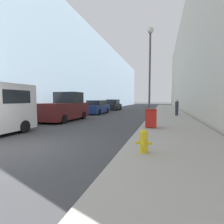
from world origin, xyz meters
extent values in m
plane|color=#424244|center=(0.00, 0.00, 0.00)|extent=(200.00, 200.00, 0.00)
cube|color=#ADA89E|center=(5.76, 18.00, 0.07)|extent=(3.78, 60.00, 0.13)
cube|color=#849EB2|center=(-10.56, 26.00, 5.84)|extent=(12.00, 60.00, 11.67)
cube|color=beige|center=(13.75, 26.00, 7.63)|extent=(12.00, 60.00, 15.25)
cylinder|color=yellow|center=(4.60, 0.54, 0.39)|extent=(0.24, 0.24, 0.52)
sphere|color=yellow|center=(4.60, 0.54, 0.70)|extent=(0.26, 0.26, 0.26)
cylinder|color=yellow|center=(4.60, 0.54, 0.77)|extent=(0.07, 0.07, 0.05)
cylinder|color=yellow|center=(4.60, 0.36, 0.42)|extent=(0.11, 0.12, 0.11)
cylinder|color=yellow|center=(4.42, 0.54, 0.42)|extent=(0.12, 0.09, 0.09)
cylinder|color=yellow|center=(4.78, 0.54, 0.42)|extent=(0.12, 0.09, 0.09)
cube|color=red|center=(4.50, 5.33, 0.62)|extent=(0.59, 0.55, 0.92)
cube|color=maroon|center=(4.50, 5.33, 1.13)|extent=(0.60, 0.56, 0.08)
cylinder|color=black|center=(4.25, 5.56, 0.21)|extent=(0.05, 0.16, 0.16)
cylinder|color=black|center=(4.75, 5.56, 0.21)|extent=(0.05, 0.16, 0.16)
cylinder|color=#4C4C51|center=(4.19, 7.89, 0.26)|extent=(0.25, 0.25, 0.25)
cylinder|color=#4C4C51|center=(4.19, 7.89, 3.18)|extent=(0.13, 0.13, 6.09)
sphere|color=silver|center=(4.19, 7.89, 6.40)|extent=(0.44, 0.44, 0.44)
cube|color=black|center=(-2.55, 2.20, 1.83)|extent=(1.94, 1.65, 0.64)
cylinder|color=black|center=(-1.66, 2.60, 0.32)|extent=(0.24, 0.64, 0.64)
cube|color=#561919|center=(-2.55, 7.70, 0.79)|extent=(2.15, 5.05, 1.24)
cube|color=black|center=(-2.55, 8.59, 1.86)|extent=(1.98, 1.62, 0.89)
cylinder|color=black|center=(-3.56, 9.27, 0.32)|extent=(0.24, 0.64, 0.64)
cylinder|color=black|center=(-1.55, 9.27, 0.32)|extent=(0.24, 0.64, 0.64)
cylinder|color=black|center=(-3.56, 6.14, 0.32)|extent=(0.24, 0.64, 0.64)
cylinder|color=black|center=(-1.55, 6.14, 0.32)|extent=(0.24, 0.64, 0.64)
cube|color=navy|center=(-2.41, 14.71, 0.59)|extent=(1.80, 4.80, 0.86)
cube|color=#1E2328|center=(-2.41, 14.71, 1.31)|extent=(1.58, 2.50, 0.56)
cylinder|color=black|center=(-3.23, 16.15, 0.32)|extent=(0.24, 0.64, 0.64)
cylinder|color=black|center=(-1.58, 16.15, 0.32)|extent=(0.24, 0.64, 0.64)
cylinder|color=black|center=(-3.23, 13.27, 0.32)|extent=(0.24, 0.64, 0.64)
cylinder|color=black|center=(-1.58, 13.27, 0.32)|extent=(0.24, 0.64, 0.64)
cube|color=black|center=(-2.42, 21.81, 0.57)|extent=(1.80, 4.22, 0.81)
cube|color=#1E2328|center=(-2.42, 21.81, 1.32)|extent=(1.59, 2.19, 0.71)
cylinder|color=black|center=(-3.25, 23.07, 0.32)|extent=(0.24, 0.64, 0.64)
cylinder|color=black|center=(-1.59, 23.07, 0.32)|extent=(0.24, 0.64, 0.64)
cylinder|color=black|center=(-3.25, 20.54, 0.32)|extent=(0.24, 0.64, 0.64)
cylinder|color=black|center=(-1.59, 20.54, 0.32)|extent=(0.24, 0.64, 0.64)
cube|color=#2D3347|center=(6.42, 13.52, 0.51)|extent=(0.27, 0.19, 0.76)
cube|color=#333338|center=(6.42, 13.52, 1.19)|extent=(0.32, 0.19, 0.60)
sphere|color=tan|center=(6.42, 13.52, 1.59)|extent=(0.21, 0.21, 0.21)
camera|label=1|loc=(5.12, -4.59, 1.71)|focal=28.00mm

